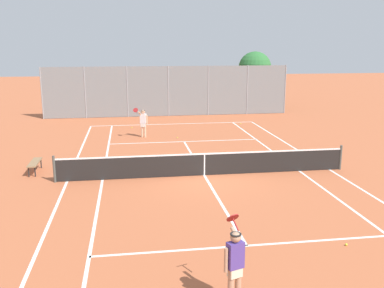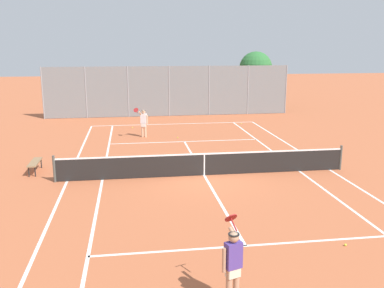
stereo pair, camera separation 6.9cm
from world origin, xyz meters
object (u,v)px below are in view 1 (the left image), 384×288
at_px(tennis_net, 204,164).
at_px(loose_tennis_ball_3, 177,138).
at_px(player_far_left, 143,122).
at_px(loose_tennis_ball_0, 132,128).
at_px(tree_behind_left, 255,69).
at_px(player_near_side, 235,262).
at_px(loose_tennis_ball_2, 346,245).
at_px(courtside_bench, 35,163).
at_px(loose_tennis_ball_4, 241,124).

distance_m(tennis_net, loose_tennis_ball_3, 7.40).
height_order(player_far_left, loose_tennis_ball_0, player_far_left).
bearing_deg(tree_behind_left, player_near_side, -107.46).
distance_m(tennis_net, tree_behind_left, 20.18).
bearing_deg(loose_tennis_ball_3, tree_behind_left, 54.52).
xyz_separation_m(tennis_net, loose_tennis_ball_0, (-2.82, 10.84, -0.48)).
bearing_deg(loose_tennis_ball_3, loose_tennis_ball_2, -78.35).
xyz_separation_m(tennis_net, courtside_bench, (-6.99, 1.50, -0.10)).
relative_size(player_near_side, tree_behind_left, 0.37).
bearing_deg(tennis_net, loose_tennis_ball_0, 104.59).
distance_m(player_far_left, loose_tennis_ball_4, 7.51).
distance_m(loose_tennis_ball_2, tree_behind_left, 25.96).
height_order(loose_tennis_ball_0, loose_tennis_ball_4, same).
bearing_deg(player_far_left, player_near_side, -85.86).
relative_size(loose_tennis_ball_3, courtside_bench, 0.04).
distance_m(player_near_side, loose_tennis_ball_3, 16.30).
relative_size(tennis_net, player_far_left, 6.76).
bearing_deg(player_far_left, loose_tennis_ball_2, -71.81).
bearing_deg(tennis_net, loose_tennis_ball_4, 67.98).
bearing_deg(loose_tennis_ball_2, tennis_net, 111.32).
height_order(player_far_left, loose_tennis_ball_3, player_far_left).
relative_size(tennis_net, courtside_bench, 8.00).
height_order(loose_tennis_ball_2, courtside_bench, courtside_bench).
distance_m(tennis_net, player_near_side, 8.95).
bearing_deg(tennis_net, loose_tennis_ball_3, 92.11).
relative_size(player_near_side, loose_tennis_ball_0, 26.88).
bearing_deg(courtside_bench, loose_tennis_ball_0, 65.98).
xyz_separation_m(player_far_left, loose_tennis_ball_3, (1.91, -0.55, -0.89)).
relative_size(player_far_left, loose_tennis_ball_4, 26.88).
xyz_separation_m(player_far_left, loose_tennis_ball_0, (-0.64, 2.91, -0.89)).
relative_size(player_near_side, loose_tennis_ball_2, 26.88).
xyz_separation_m(courtside_bench, tree_behind_left, (14.62, 16.98, 2.84)).
relative_size(tennis_net, loose_tennis_ball_0, 181.82).
height_order(player_far_left, loose_tennis_ball_2, player_far_left).
relative_size(player_far_left, loose_tennis_ball_0, 26.88).
bearing_deg(loose_tennis_ball_3, tennis_net, -87.89).
bearing_deg(loose_tennis_ball_2, loose_tennis_ball_4, 84.06).
bearing_deg(tennis_net, player_near_side, -96.24).
xyz_separation_m(loose_tennis_ball_0, courtside_bench, (-4.17, -9.35, 0.38)).
height_order(loose_tennis_ball_3, loose_tennis_ball_4, same).
relative_size(player_near_side, loose_tennis_ball_3, 26.88).
xyz_separation_m(loose_tennis_ball_0, loose_tennis_ball_4, (7.35, 0.34, 0.00)).
distance_m(player_far_left, loose_tennis_ball_2, 15.52).
relative_size(loose_tennis_ball_3, tree_behind_left, 0.01).
bearing_deg(courtside_bench, player_near_side, -59.90).
bearing_deg(tree_behind_left, courtside_bench, -130.74).
distance_m(player_near_side, courtside_bench, 12.01).
bearing_deg(loose_tennis_ball_0, courtside_bench, -114.02).
distance_m(loose_tennis_ball_0, courtside_bench, 10.24).
height_order(loose_tennis_ball_0, tree_behind_left, tree_behind_left).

